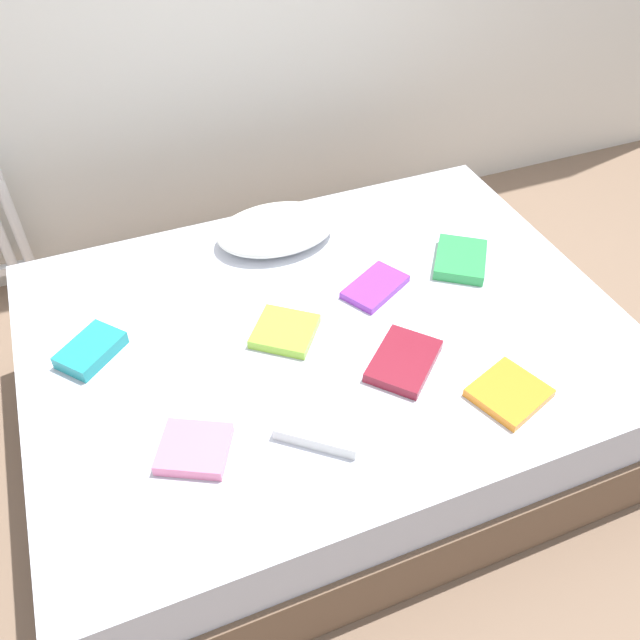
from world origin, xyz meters
TOP-DOWN VIEW (x-y plane):
  - ground_plane at (0.00, 0.00)m, footprint 8.00×8.00m
  - bed at (0.00, 0.00)m, footprint 2.00×1.50m
  - pillow at (0.01, 0.51)m, footprint 0.46×0.32m
  - textbook_maroon at (0.16, -0.26)m, footprint 0.30×0.30m
  - textbook_green at (0.59, 0.12)m, footprint 0.28×0.29m
  - textbook_orange at (0.39, -0.49)m, footprint 0.26×0.25m
  - textbook_white at (-0.16, -0.38)m, footprint 0.30×0.29m
  - textbook_purple at (0.23, 0.10)m, footprint 0.27×0.23m
  - textbook_teal at (-0.74, 0.15)m, footprint 0.24×0.23m
  - textbook_pink at (-0.53, -0.34)m, footprint 0.25×0.24m
  - textbook_lime at (-0.14, 0.01)m, footprint 0.27×0.27m

SIDE VIEW (x-z plane):
  - ground_plane at x=0.00m, z-range 0.00..0.00m
  - bed at x=0.00m, z-range 0.00..0.50m
  - textbook_purple at x=0.23m, z-range 0.50..0.53m
  - textbook_orange at x=0.39m, z-range 0.50..0.53m
  - textbook_lime at x=-0.14m, z-range 0.50..0.53m
  - textbook_maroon at x=0.16m, z-range 0.50..0.53m
  - textbook_pink at x=-0.53m, z-range 0.50..0.54m
  - textbook_green at x=0.59m, z-range 0.50..0.54m
  - textbook_white at x=-0.16m, z-range 0.50..0.54m
  - textbook_teal at x=-0.74m, z-range 0.50..0.55m
  - pillow at x=0.01m, z-range 0.50..0.60m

